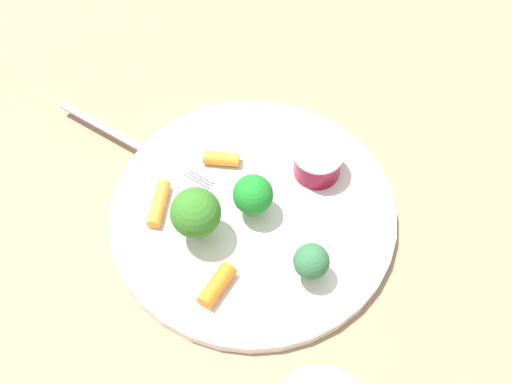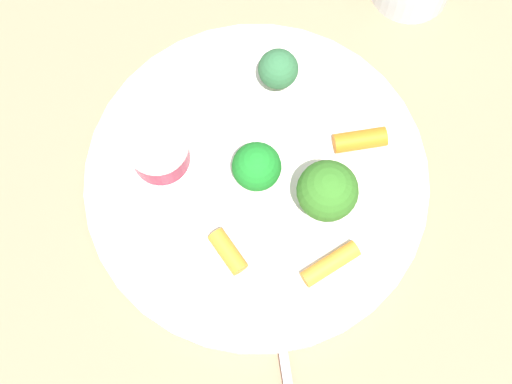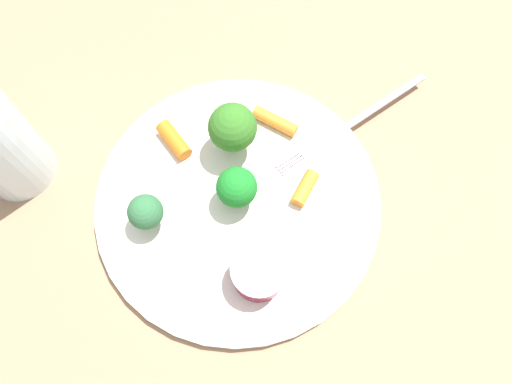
% 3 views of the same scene
% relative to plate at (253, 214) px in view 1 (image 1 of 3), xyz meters
% --- Properties ---
extents(ground_plane, '(2.40, 2.40, 0.00)m').
position_rel_plate_xyz_m(ground_plane, '(0.00, 0.00, -0.01)').
color(ground_plane, '#957354').
extents(plate, '(0.27, 0.27, 0.01)m').
position_rel_plate_xyz_m(plate, '(0.00, 0.00, 0.00)').
color(plate, silver).
rests_on(plate, ground_plane).
extents(sauce_cup, '(0.05, 0.05, 0.03)m').
position_rel_plate_xyz_m(sauce_cup, '(0.01, 0.08, 0.02)').
color(sauce_cup, maroon).
rests_on(sauce_cup, plate).
extents(broccoli_floret_0, '(0.04, 0.04, 0.05)m').
position_rel_plate_xyz_m(broccoli_floret_0, '(0.00, 0.00, 0.03)').
color(broccoli_floret_0, '#92AB64').
rests_on(broccoli_floret_0, plate).
extents(broccoli_floret_1, '(0.03, 0.03, 0.04)m').
position_rel_plate_xyz_m(broccoli_floret_1, '(0.08, -0.01, 0.03)').
color(broccoli_floret_1, '#88C163').
rests_on(broccoli_floret_1, plate).
extents(broccoli_floret_2, '(0.05, 0.05, 0.06)m').
position_rel_plate_xyz_m(broccoli_floret_2, '(-0.02, -0.05, 0.04)').
color(broccoli_floret_2, '#8AB06F').
rests_on(broccoli_floret_2, plate).
extents(carrot_stick_0, '(0.04, 0.03, 0.01)m').
position_rel_plate_xyz_m(carrot_stick_0, '(-0.06, 0.02, 0.01)').
color(carrot_stick_0, orange).
rests_on(carrot_stick_0, plate).
extents(carrot_stick_1, '(0.04, 0.05, 0.01)m').
position_rel_plate_xyz_m(carrot_stick_1, '(-0.06, -0.06, 0.01)').
color(carrot_stick_1, orange).
rests_on(carrot_stick_1, plate).
extents(carrot_stick_2, '(0.03, 0.04, 0.02)m').
position_rel_plate_xyz_m(carrot_stick_2, '(0.04, -0.08, 0.01)').
color(carrot_stick_2, orange).
rests_on(carrot_stick_2, plate).
extents(fork, '(0.19, 0.05, 0.00)m').
position_rel_plate_xyz_m(fork, '(-0.14, -0.03, 0.01)').
color(fork, '#C2AEBD').
rests_on(fork, plate).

